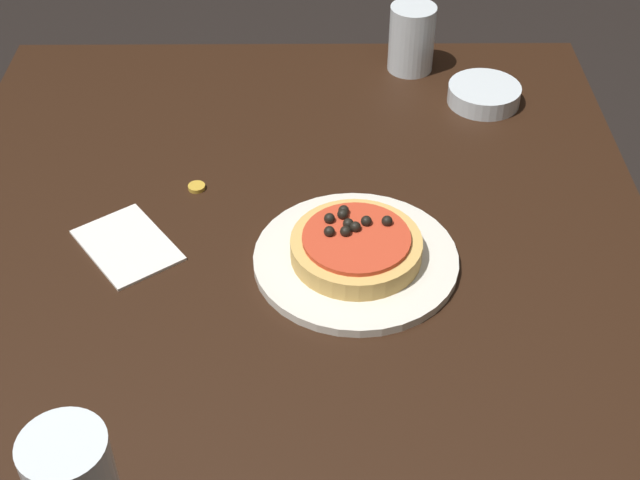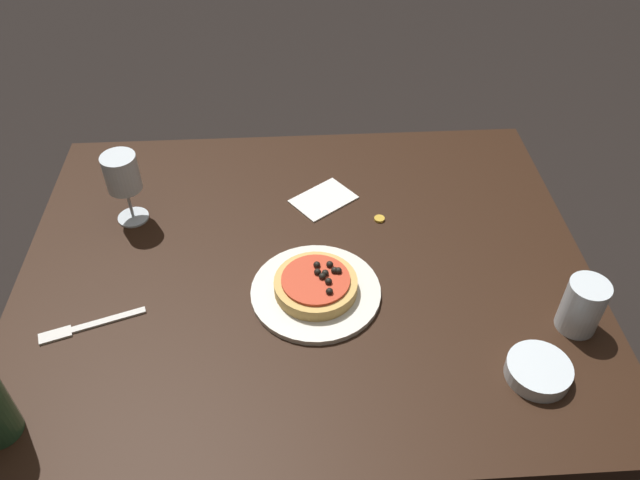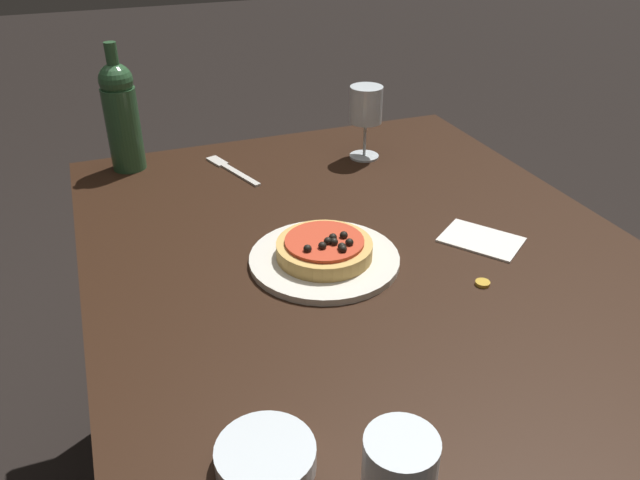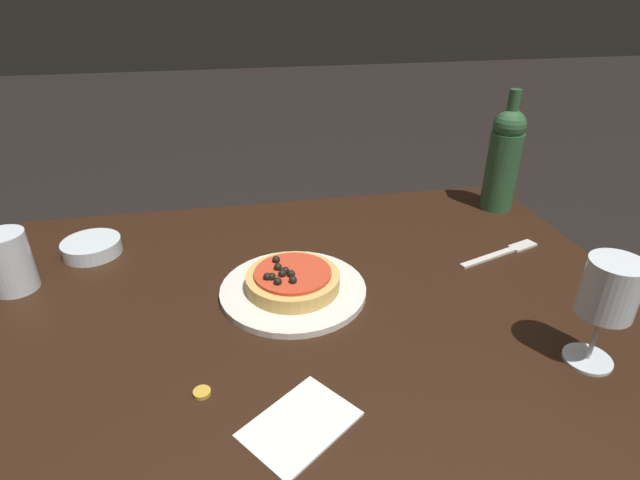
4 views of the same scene
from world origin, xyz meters
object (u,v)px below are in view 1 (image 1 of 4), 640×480
at_px(side_bowl, 484,94).
at_px(bottle_cap, 197,187).
at_px(pizza, 356,246).
at_px(dinner_plate, 356,259).
at_px(water_cup, 412,38).
at_px(wine_glass, 72,479).
at_px(dining_table, 291,324).

bearing_deg(side_bowl, bottle_cap, 117.26).
bearing_deg(pizza, side_bowl, -29.84).
xyz_separation_m(pizza, bottle_cap, (0.16, 0.22, -0.03)).
relative_size(dinner_plate, pizza, 1.57).
relative_size(water_cup, side_bowl, 0.97).
distance_m(dinner_plate, bottle_cap, 0.27).
xyz_separation_m(dinner_plate, wine_glass, (-0.40, 0.26, 0.12)).
relative_size(wine_glass, water_cup, 1.53).
xyz_separation_m(dining_table, water_cup, (0.51, -0.19, 0.15)).
relative_size(dinner_plate, water_cup, 2.33).
height_order(dinner_plate, side_bowl, side_bowl).
bearing_deg(side_bowl, water_cup, 45.08).
height_order(wine_glass, water_cup, wine_glass).
bearing_deg(wine_glass, dining_table, -24.19).
xyz_separation_m(wine_glass, side_bowl, (0.78, -0.47, -0.11)).
relative_size(pizza, wine_glass, 0.97).
height_order(wine_glass, bottle_cap, wine_glass).
height_order(water_cup, bottle_cap, water_cup).
distance_m(wine_glass, side_bowl, 0.92).
height_order(pizza, water_cup, water_cup).
relative_size(pizza, water_cup, 1.49).
distance_m(pizza, wine_glass, 0.49).
xyz_separation_m(pizza, wine_glass, (-0.40, 0.26, 0.09)).
height_order(dining_table, water_cup, water_cup).
distance_m(pizza, bottle_cap, 0.27).
bearing_deg(dinner_plate, dining_table, 102.26).
bearing_deg(dining_table, dinner_plate, -77.74).
relative_size(side_bowl, bottle_cap, 4.77).
bearing_deg(bottle_cap, wine_glass, 175.96).
distance_m(dining_table, dinner_plate, 0.13).
height_order(dinner_plate, wine_glass, wine_glass).
bearing_deg(water_cup, pizza, 167.36).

